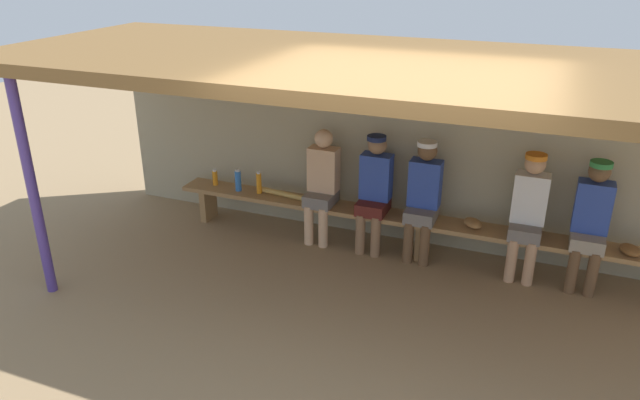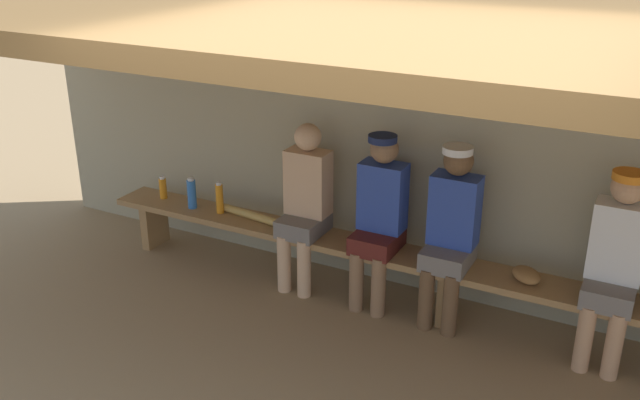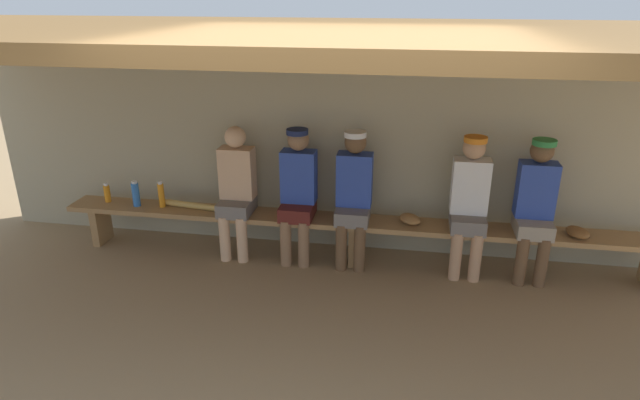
{
  "view_description": "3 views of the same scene",
  "coord_description": "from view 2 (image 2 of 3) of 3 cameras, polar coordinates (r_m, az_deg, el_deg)",
  "views": [
    {
      "loc": [
        1.17,
        -4.41,
        3.25
      ],
      "look_at": [
        -1.02,
        1.06,
        0.72
      ],
      "focal_mm": 33.65,
      "sensor_mm": 36.0,
      "label": 1
    },
    {
      "loc": [
        1.27,
        -2.89,
        2.82
      ],
      "look_at": [
        -0.85,
        1.15,
        0.95
      ],
      "focal_mm": 39.56,
      "sensor_mm": 36.0,
      "label": 2
    },
    {
      "loc": [
        0.49,
        -3.31,
        2.58
      ],
      "look_at": [
        -0.31,
        1.35,
        0.73
      ],
      "focal_mm": 30.31,
      "sensor_mm": 36.0,
      "label": 3
    }
  ],
  "objects": [
    {
      "name": "back_wall",
      "position": [
        5.33,
        12.46,
        3.0
      ],
      "size": [
        8.0,
        0.2,
        2.2
      ],
      "primitive_type": "cube",
      "color": "tan",
      "rests_on": "ground"
    },
    {
      "name": "dugout_roof",
      "position": [
        3.85,
        8.38,
        13.75
      ],
      "size": [
        8.0,
        2.8,
        0.12
      ],
      "primitive_type": "cube",
      "color": "brown",
      "rests_on": "back_wall"
    },
    {
      "name": "bench",
      "position": [
        5.22,
        10.43,
        -5.85
      ],
      "size": [
        6.0,
        0.36,
        0.46
      ],
      "color": "#9E7547",
      "rests_on": "ground"
    },
    {
      "name": "player_leftmost",
      "position": [
        4.91,
        22.74,
        -4.54
      ],
      "size": [
        0.34,
        0.42,
        1.34
      ],
      "color": "slate",
      "rests_on": "ground"
    },
    {
      "name": "player_rightmost",
      "position": [
        5.07,
        10.56,
        -2.21
      ],
      "size": [
        0.34,
        0.42,
        1.34
      ],
      "color": "slate",
      "rests_on": "ground"
    },
    {
      "name": "player_near_post",
      "position": [
        5.23,
        4.81,
        -1.07
      ],
      "size": [
        0.34,
        0.42,
        1.34
      ],
      "color": "#591E19",
      "rests_on": "ground"
    },
    {
      "name": "player_in_white",
      "position": [
        5.49,
        -1.24,
        -0.03
      ],
      "size": [
        0.34,
        0.42,
        1.34
      ],
      "color": "slate",
      "rests_on": "ground"
    },
    {
      "name": "water_bottle_orange",
      "position": [
        6.36,
        -12.59,
        0.97
      ],
      "size": [
        0.06,
        0.06,
        0.21
      ],
      "color": "orange",
      "rests_on": "bench"
    },
    {
      "name": "water_bottle_blue",
      "position": [
        5.95,
        -8.13,
        0.15
      ],
      "size": [
        0.06,
        0.06,
        0.28
      ],
      "color": "orange",
      "rests_on": "bench"
    },
    {
      "name": "water_bottle_green",
      "position": [
        6.09,
        -10.34,
        0.52
      ],
      "size": [
        0.08,
        0.08,
        0.27
      ],
      "color": "blue",
      "rests_on": "bench"
    },
    {
      "name": "baseball_glove_worn",
      "position": [
        5.07,
        16.37,
        -5.83
      ],
      "size": [
        0.29,
        0.29,
        0.09
      ],
      "primitive_type": "ellipsoid",
      "rotation": [
        0.0,
        0.0,
        2.31
      ],
      "color": "olive",
      "rests_on": "bench"
    },
    {
      "name": "baseball_bat",
      "position": [
        5.77,
        -4.76,
        -1.49
      ],
      "size": [
        0.83,
        0.18,
        0.07
      ],
      "primitive_type": "cylinder",
      "rotation": [
        0.0,
        1.57,
        -0.14
      ],
      "color": "tan",
      "rests_on": "bench"
    }
  ]
}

